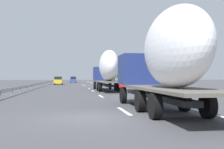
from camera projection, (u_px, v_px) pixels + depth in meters
ground_plane at (76, 86)px, 51.04m from camera, size 260.00×260.00×0.00m
lane_stripe_0 at (124, 111)px, 13.69m from camera, size 3.20×0.20×0.01m
lane_stripe_1 at (101, 96)px, 24.47m from camera, size 3.20×0.20×0.01m
lane_stripe_2 at (93, 91)px, 33.70m from camera, size 3.20×0.20×0.01m
lane_stripe_3 at (89, 89)px, 40.86m from camera, size 3.20×0.20×0.01m
lane_stripe_4 at (85, 86)px, 54.73m from camera, size 3.20×0.20×0.01m
lane_stripe_5 at (83, 85)px, 62.76m from camera, size 3.20×0.20×0.01m
edge_line_right at (102, 85)px, 56.78m from camera, size 110.00×0.20×0.01m
truck_lead at (107, 69)px, 34.11m from camera, size 14.37×2.55×4.85m
truck_trailing at (165, 58)px, 13.20m from camera, size 12.45×2.55×4.64m
car_blue_sedan at (73, 80)px, 85.25m from camera, size 4.55×1.87×1.86m
car_yellow_coupe at (58, 81)px, 62.49m from camera, size 4.23×1.83×1.81m
road_sign at (106, 75)px, 59.97m from camera, size 0.10×0.90×3.04m
tree_0 at (114, 71)px, 87.77m from camera, size 2.75×2.75×5.76m
tree_1 at (160, 56)px, 34.91m from camera, size 2.63×2.63×6.91m
tree_2 at (129, 67)px, 60.07m from camera, size 2.80×2.80×6.39m
guardrail_median at (44, 83)px, 53.15m from camera, size 94.00×0.10×0.76m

